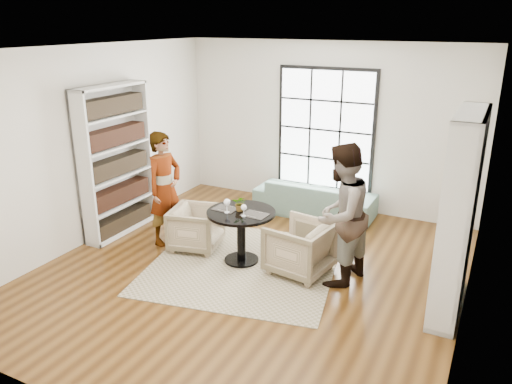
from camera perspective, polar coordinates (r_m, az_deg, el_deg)
The scene contains 16 objects.
ground at distance 7.06m, azimuth -0.66°, elevation -9.04°, with size 6.00×6.00×0.00m, color brown.
room_shell at distance 7.03m, azimuth 1.33°, elevation 1.93°, with size 6.00×6.01×6.00m.
rug at distance 7.24m, azimuth -1.45°, elevation -8.27°, with size 2.57×2.57×0.01m, color tan.
pedestal_table at distance 7.10m, azimuth -1.70°, elevation -3.85°, with size 0.98×0.98×0.78m.
sofa at distance 8.99m, azimuth 6.74°, elevation -0.68°, with size 2.11×0.83×0.62m, color gray.
armchair_left at distance 7.65m, azimuth -6.82°, elevation -4.10°, with size 0.71×0.73×0.67m, color tan.
armchair_right at distance 6.92m, azimuth 5.00°, elevation -6.36°, with size 0.79×0.81×0.74m, color tan.
person_left at distance 7.76m, azimuth -10.38°, elevation 0.40°, with size 0.64×0.42×1.77m, color gray.
person_right at distance 6.52m, azimuth 9.63°, elevation -2.63°, with size 0.92×0.72×1.90m, color gray.
placemat_left at distance 7.12m, azimuth -3.49°, elevation -1.92°, with size 0.34×0.26×0.01m, color #272422.
placemat_right at distance 6.89m, azimuth -0.12°, elevation -2.61°, with size 0.34×0.26×0.01m, color #272422.
cutlery_left at distance 7.12m, azimuth -3.49°, elevation -1.87°, with size 0.14×0.22×0.01m, color silver, non-canonical shape.
cutlery_right at distance 6.89m, azimuth -0.12°, elevation -2.56°, with size 0.14×0.22×0.01m, color silver, non-canonical shape.
wine_glass_left at distance 6.93m, azimuth -3.35°, elevation -1.24°, with size 0.09×0.09×0.20m.
wine_glass_right at distance 6.80m, azimuth -1.41°, elevation -1.81°, with size 0.08×0.08×0.17m.
flower_centerpiece at distance 7.01m, azimuth -1.80°, elevation -1.30°, with size 0.20×0.17×0.22m, color gray.
Camera 1 is at (2.88, -5.52, 3.33)m, focal length 35.00 mm.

